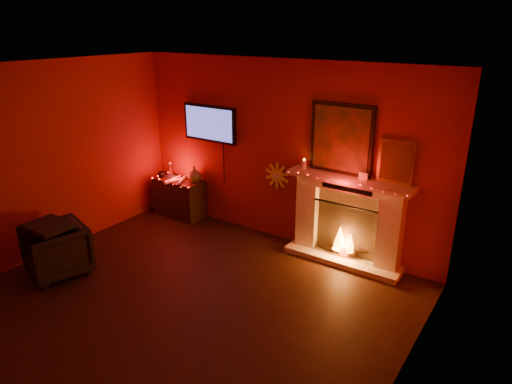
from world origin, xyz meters
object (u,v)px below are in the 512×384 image
sunburst_clock (277,176)px  console_table (180,196)px  fireplace (347,212)px  tv (210,124)px  armchair (56,250)px

sunburst_clock → console_table: 1.93m
fireplace → tv: bearing=178.5°
tv → armchair: (-0.56, -2.56, -1.31)m
tv → console_table: bearing=-161.1°
fireplace → sunburst_clock: size_ratio=5.45×
sunburst_clock → console_table: sunburst_clock is taller
console_table → tv: bearing=18.9°
sunburst_clock → armchair: size_ratio=0.53×
sunburst_clock → console_table: bearing=-173.1°
tv → sunburst_clock: size_ratio=3.10×
fireplace → sunburst_clock: bearing=175.6°
sunburst_clock → armchair: (-1.81, -2.59, -0.66)m
tv → armchair: size_ratio=1.66×
fireplace → armchair: 3.92m
fireplace → console_table: bearing=-177.6°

